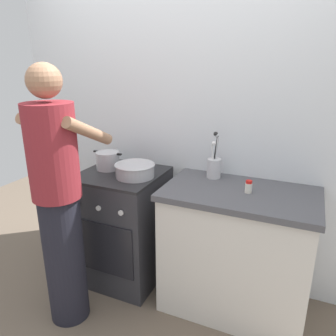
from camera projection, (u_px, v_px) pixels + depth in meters
name	position (u px, v px, depth m)	size (l,w,h in m)	color
ground	(156.00, 296.00, 2.47)	(6.00, 6.00, 0.00)	#6B5B4C
back_wall	(207.00, 124.00, 2.43)	(3.20, 0.10, 2.50)	silver
countertop	(236.00, 251.00, 2.24)	(1.00, 0.60, 0.90)	silver
stove_range	(124.00, 226.00, 2.59)	(0.60, 0.62, 0.90)	#2D2D33
pot	(108.00, 161.00, 2.51)	(0.25, 0.18, 0.14)	#B2B2B7
mixing_bowl	(135.00, 170.00, 2.35)	(0.29, 0.29, 0.10)	#B7B7BC
utensil_crock	(214.00, 166.00, 2.32)	(0.10, 0.10, 0.34)	silver
spice_bottle	(249.00, 187.00, 2.07)	(0.04, 0.04, 0.08)	silver
person	(59.00, 202.00, 2.03)	(0.41, 0.50, 1.70)	black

